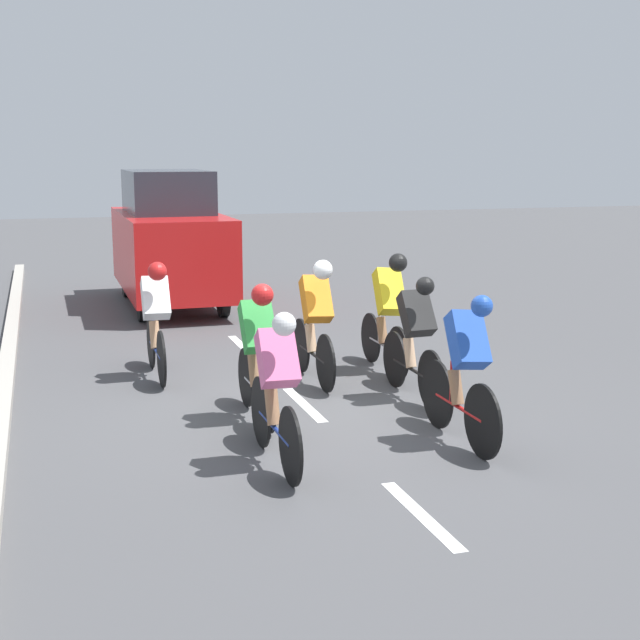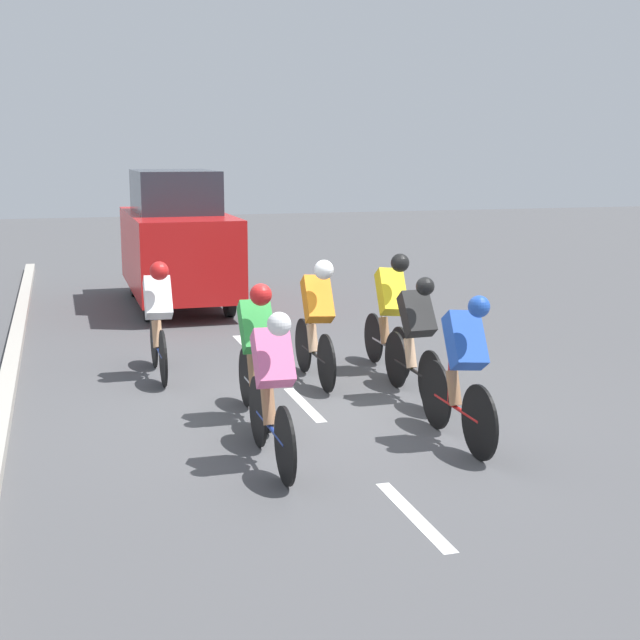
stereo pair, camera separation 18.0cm
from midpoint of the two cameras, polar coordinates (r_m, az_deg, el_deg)
ground_plane at (r=9.70m, az=-0.05°, el=-5.88°), size 60.00×60.00×0.00m
lane_stripe_near at (r=7.11m, az=6.75°, el=-12.30°), size 0.12×1.40×0.01m
lane_stripe_mid at (r=9.96m, az=-0.51°, el=-5.42°), size 0.12×1.40×0.01m
lane_stripe_far at (r=12.98m, az=-4.39°, el=-1.61°), size 0.12×1.40×0.01m
curb at (r=9.61m, az=-19.30°, el=-6.24°), size 0.20×25.68×0.14m
cyclist_pink at (r=7.86m, az=-2.41°, el=-4.22°), size 0.33×1.73×1.45m
cyclist_blue at (r=8.55m, az=9.69°, el=-3.01°), size 0.36×1.68×1.49m
cyclist_black at (r=10.02m, az=6.65°, el=-1.02°), size 0.33×1.72×1.44m
cyclist_white at (r=11.12m, az=-9.86°, el=0.24°), size 0.33×1.71×1.48m
cyclist_orange at (r=10.69m, az=0.28°, el=0.15°), size 0.35×1.71×1.54m
cyclist_yellow at (r=11.27m, az=4.98°, el=0.72°), size 0.36×1.62×1.55m
cyclist_green at (r=9.21m, az=-3.53°, el=-1.77°), size 0.32×1.63×1.49m
support_car at (r=16.30m, az=-8.83°, el=5.08°), size 1.70×4.25×2.43m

